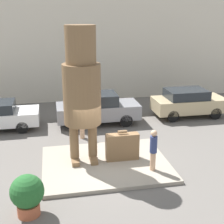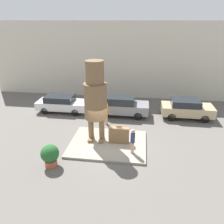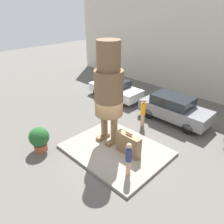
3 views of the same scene
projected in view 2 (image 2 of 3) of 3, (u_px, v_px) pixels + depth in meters
The scene contains 11 objects.
ground_plane at pixel (108, 144), 14.44m from camera, with size 60.00×60.00×0.00m, color #605B56.
pedestal at pixel (108, 144), 14.41m from camera, with size 4.95×3.95×0.14m.
building_backdrop at pixel (123, 61), 22.09m from camera, with size 28.00×0.60×7.56m.
statue_figure at pixel (95, 96), 13.58m from camera, with size 1.43×1.43×5.29m.
giant_suitcase at pixel (119, 135), 14.20m from camera, with size 1.33×0.38×1.26m.
tourist at pixel (133, 140), 12.96m from camera, with size 0.27×0.27×1.61m.
parked_car_white at pixel (62, 103), 19.35m from camera, with size 4.41×1.78×1.47m.
parked_car_grey at pixel (122, 106), 18.52m from camera, with size 4.43×1.80×1.69m.
parked_car_tan at pixel (187, 108), 18.06m from camera, with size 4.14×1.84×1.61m.
planter_pot at pixel (50, 155), 12.08m from camera, with size 1.02×1.02×1.32m.
worker_hivis at pixel (106, 113), 16.88m from camera, with size 0.31×0.31×1.81m.
Camera 2 is at (1.97, -12.29, 7.64)m, focal length 35.00 mm.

